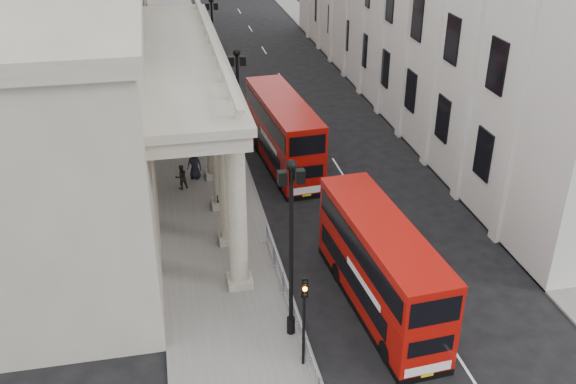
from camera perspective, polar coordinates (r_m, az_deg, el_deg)
The scene contains 14 objects.
sidewalk_west at distance 51.08m, azimuth -8.40°, elevation 6.10°, with size 6.00×140.00×0.12m, color slate.
sidewalk_east at distance 54.33m, azimuth 9.35°, elevation 7.36°, with size 3.00×140.00×0.12m, color slate.
kerb at distance 51.29m, azimuth -5.10°, elevation 6.40°, with size 0.20×140.00×0.14m, color slate.
portico_building at distance 38.10m, azimuth -19.09°, elevation 6.81°, with size 9.00×28.00×12.00m, color gray.
lamp_post_south at distance 25.94m, azimuth 0.28°, elevation -4.23°, with size 1.05×0.44×8.32m.
lamp_post_mid at distance 40.22m, azimuth -4.42°, elevation 7.69°, with size 1.05×0.44×8.32m.
lamp_post_north at distance 55.45m, azimuth -6.66°, elevation 13.22°, with size 1.05×0.44×8.32m.
traffic_light at distance 25.37m, azimuth 1.43°, elevation -10.04°, with size 0.28×0.33×4.30m.
crowd_barriers at distance 27.14m, azimuth 1.57°, elevation -13.76°, with size 0.50×18.75×1.10m.
bus_near at distance 29.38m, azimuth 8.21°, elevation -6.40°, with size 3.19×10.33×4.39m.
bus_far at distance 42.74m, azimuth -0.44°, elevation 5.41°, with size 3.40×10.83×4.60m.
pedestrian_a at distance 37.81m, azimuth -6.01°, elevation -0.42°, with size 0.57×0.37×1.56m, color black.
pedestrian_b at distance 40.45m, azimuth -9.47°, elevation 1.34°, with size 0.77×0.60×1.59m, color black.
pedestrian_c at distance 41.57m, azimuth -8.32°, elevation 2.44°, with size 0.94×0.61×1.93m, color black.
Camera 1 is at (-5.11, -17.54, 18.65)m, focal length 40.00 mm.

